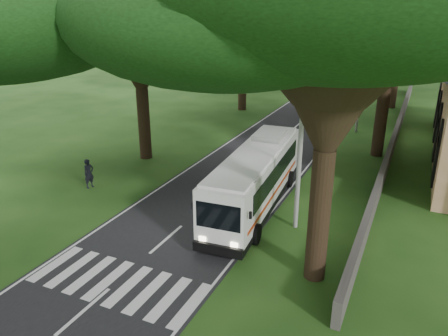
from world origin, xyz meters
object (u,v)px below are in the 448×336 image
object	(u,v)px
pole_mid	(361,87)
coach_bus	(256,177)
pole_far	(385,61)
pedestrian	(89,174)
distant_car_b	(331,74)
distant_car_a	(308,103)
distant_car_c	(361,71)
pole_near	(300,152)

from	to	relation	value
pole_mid	coach_bus	size ratio (longest dim) A/B	0.68
pole_far	pedestrian	world-z (taller)	pole_far
pole_far	distant_car_b	bearing A→B (deg)	131.97
pole_far	distant_car_a	xyz separation A→B (m)	(-6.30, -13.07, -3.47)
coach_bus	distant_car_c	bearing A→B (deg)	87.83
pole_far	pedestrian	distance (m)	42.68
coach_bus	distant_car_a	world-z (taller)	coach_bus
distant_car_b	distant_car_c	size ratio (longest dim) A/B	0.95
coach_bus	distant_car_a	xyz separation A→B (m)	(-3.50, 25.58, -1.15)
pole_near	pole_far	xyz separation A→B (m)	(0.00, 40.00, 0.00)
coach_bus	distant_car_c	xyz separation A→B (m)	(-1.90, 52.91, -1.13)
pedestrian	pole_mid	bearing A→B (deg)	-18.90
coach_bus	distant_car_c	distance (m)	52.96
pole_mid	pole_far	size ratio (longest dim) A/B	1.00
pole_near	pole_mid	world-z (taller)	same
pole_near	pole_mid	xyz separation A→B (m)	(0.00, 20.00, 0.00)
distant_car_b	pole_near	bearing A→B (deg)	-93.92
distant_car_c	pedestrian	size ratio (longest dim) A/B	2.50
pole_mid	pole_far	distance (m)	20.00
distant_car_a	pole_far	bearing A→B (deg)	-118.07
coach_bus	pedestrian	size ratio (longest dim) A/B	6.20
pole_far	coach_bus	distance (m)	38.82
pole_mid	distant_car_b	xyz separation A→B (m)	(-8.50, 29.45, -3.40)
pole_near	distant_car_c	bearing A→B (deg)	94.95
pole_near	pole_far	distance (m)	40.00
pole_mid	pedestrian	distance (m)	24.63
pole_near	distant_car_b	bearing A→B (deg)	99.75
pedestrian	pole_near	bearing A→B (deg)	-73.85
pole_far	distant_car_b	world-z (taller)	pole_far
pole_near	coach_bus	bearing A→B (deg)	154.31
distant_car_c	pedestrian	bearing A→B (deg)	66.76
pole_mid	pole_far	world-z (taller)	same
pole_mid	distant_car_c	distance (m)	34.75
pedestrian	distant_car_c	bearing A→B (deg)	5.44
pole_near	distant_car_a	distance (m)	27.87
pole_near	pedestrian	distance (m)	13.85
pole_far	pole_mid	bearing A→B (deg)	-90.00
pole_far	pole_near	bearing A→B (deg)	-90.00
pole_mid	distant_car_a	bearing A→B (deg)	132.28
distant_car_c	pole_mid	bearing A→B (deg)	83.69
pole_far	distant_car_a	bearing A→B (deg)	-115.73
distant_car_a	distant_car_b	world-z (taller)	distant_car_b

